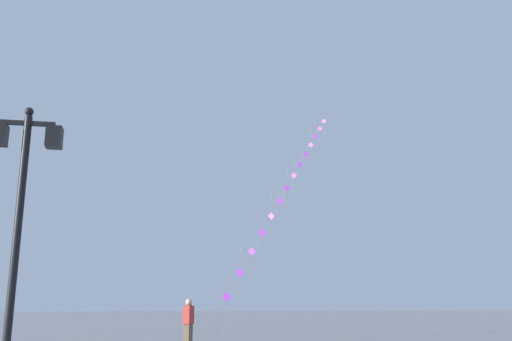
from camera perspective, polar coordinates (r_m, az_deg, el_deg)
The scene contains 3 objects.
twin_lantern_lamp_post at distance 10.89m, azimuth -22.92°, elevation -2.01°, with size 1.25×0.28×5.15m.
kite_train at distance 31.58m, azimuth 3.17°, elevation -1.86°, with size 10.64×18.42×15.25m.
kite_flyer at distance 19.38m, azimuth -6.94°, elevation -15.29°, with size 0.44×0.61×1.71m.
Camera 1 is at (-0.30, -0.55, 1.61)m, focal length 39.03 mm.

